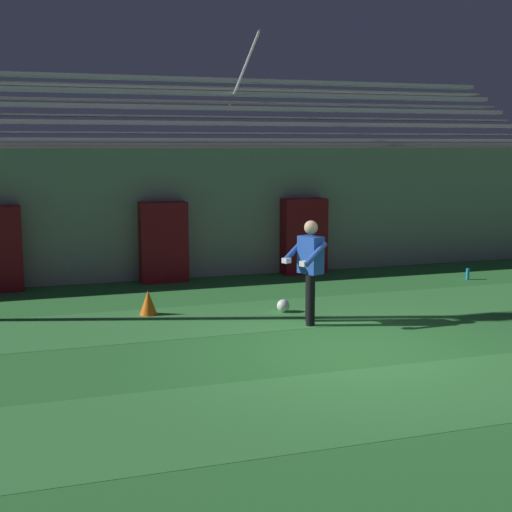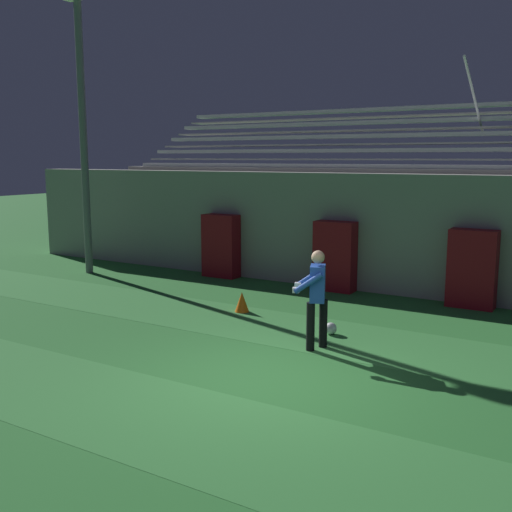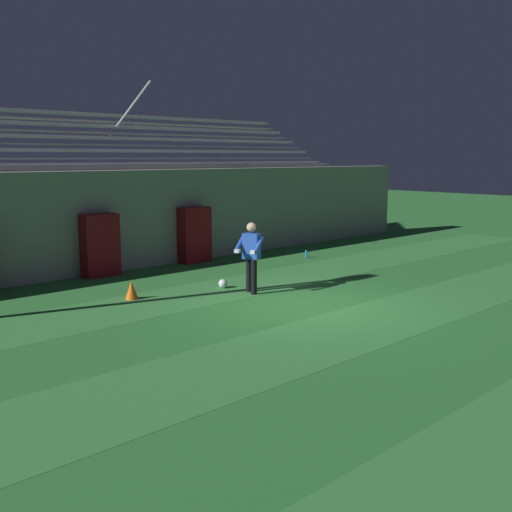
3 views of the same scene
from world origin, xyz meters
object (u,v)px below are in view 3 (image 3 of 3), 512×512
Objects in this scene: padding_pillar_gate_right at (195,235)px; traffic_cone at (132,290)px; goalkeeper at (251,253)px; padding_pillar_gate_left at (100,245)px; soccer_ball at (223,284)px; water_bottle at (306,254)px.

traffic_cone is at bearing -144.35° from padding_pillar_gate_right.
padding_pillar_gate_right is at bearing 69.27° from goalkeeper.
traffic_cone is (-0.82, -2.85, -0.63)m from padding_pillar_gate_left.
goalkeeper is 7.59× the size of soccer_ball.
traffic_cone reaches higher than soccer_ball.
traffic_cone reaches higher than water_bottle.
water_bottle is (4.67, 2.47, -0.83)m from goalkeeper.
goalkeeper is 6.96× the size of water_bottle.
goalkeeper is 5.35m from water_bottle.
padding_pillar_gate_left is 3.74m from soccer_ball.
padding_pillar_gate_left is 1.00× the size of goalkeeper.
water_bottle is at bearing 27.86° from goalkeeper.
goalkeeper reaches higher than water_bottle.
goalkeeper is (-1.61, -4.26, 0.12)m from padding_pillar_gate_right.
water_bottle is (4.79, 1.59, 0.01)m from soccer_ball.
water_bottle reaches higher than soccer_ball.
padding_pillar_gate_left is 7.62× the size of soccer_ball.
water_bottle is at bearing 18.32° from soccer_ball.
traffic_cone is 1.75× the size of water_bottle.
soccer_ball is 0.52× the size of traffic_cone.
goalkeeper is (1.55, -4.26, 0.12)m from padding_pillar_gate_left.
goalkeeper is at bearing -82.26° from soccer_ball.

